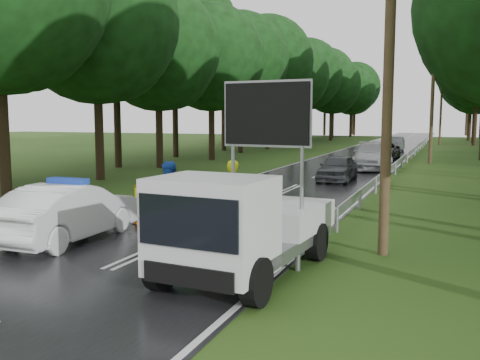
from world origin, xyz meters
The scene contains 19 objects.
ground centered at (0.00, 0.00, 0.00)m, with size 160.00×160.00×0.00m, color #1E3F12.
road centered at (0.00, 30.00, 0.01)m, with size 7.00×140.00×0.02m, color black.
guardrail centered at (3.70, 29.67, 0.55)m, with size 0.12×60.06×0.70m.
utility_pole_near centered at (5.20, 2.00, 5.06)m, with size 1.40×0.24×10.00m.
utility_pole_mid centered at (5.20, 28.00, 5.06)m, with size 1.40×0.24×10.00m.
utility_pole_far centered at (5.20, 54.00, 5.06)m, with size 1.40×0.24×10.00m.
police_sedan centered at (-2.50, 0.39, 0.75)m, with size 1.73×4.56×1.64m.
work_truck centered at (2.77, -0.87, 1.06)m, with size 2.54×5.07×3.92m.
barrier centered at (-0.80, 3.13, 0.88)m, with size 2.81×0.30×1.16m.
officer centered at (0.85, 3.36, 1.00)m, with size 0.73×0.48×1.99m, color #F0FF0D.
civilian centered at (-0.50, 2.19, 1.00)m, with size 0.97×0.76×2.00m, color #1B4DB5.
queue_car_first centered at (1.34, 15.76, 0.67)m, with size 1.58×3.92×1.33m, color #3B3E42.
queue_car_second centered at (2.12, 22.60, 0.82)m, with size 2.29×5.64×1.64m, color #A3A5AB.
queue_car_third centered at (1.74, 29.52, 0.69)m, with size 2.28×4.94×1.37m, color black.
queue_car_fourth centered at (1.65, 39.35, 0.70)m, with size 1.48×4.25×1.40m, color #3D4044.
cone_center centered at (-0.10, 0.74, 0.40)m, with size 0.39×0.39×0.82m.
cone_far centered at (1.40, 2.50, 0.35)m, with size 0.34×0.34×0.72m.
cone_left_mid centered at (-2.00, 2.87, 0.34)m, with size 0.33×0.33×0.69m.
cone_right centered at (2.40, 2.36, 0.34)m, with size 0.33×0.33×0.70m.
Camera 1 is at (6.61, -10.56, 3.20)m, focal length 40.00 mm.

